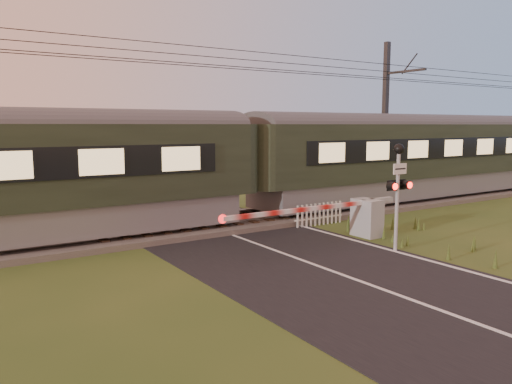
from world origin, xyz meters
TOP-DOWN VIEW (x-y plane):
  - ground at (0.00, 0.00)m, footprint 160.00×160.00m
  - road at (0.02, -0.23)m, footprint 6.00×140.00m
  - track_bed at (0.00, 6.50)m, footprint 140.00×3.40m
  - overhead_wires at (0.00, 6.50)m, footprint 120.00×0.62m
  - train at (1.41, 6.50)m, footprint 39.73×2.74m
  - boom_gate at (3.31, 2.44)m, footprint 6.46×0.92m
  - crossing_signal at (2.81, 0.60)m, footprint 0.77×0.34m
  - picket_fence at (3.43, 4.60)m, footprint 2.14×0.07m
  - catenary_mast at (11.14, 8.73)m, footprint 0.24×2.47m

SIDE VIEW (x-z plane):
  - ground at x=0.00m, z-range 0.00..0.00m
  - road at x=0.02m, z-range 0.00..0.03m
  - track_bed at x=0.00m, z-range -0.13..0.26m
  - picket_fence at x=3.43m, z-range 0.00..0.80m
  - boom_gate at x=3.31m, z-range 0.05..1.27m
  - crossing_signal at x=2.81m, z-range 0.57..3.59m
  - train at x=1.41m, z-range 0.29..3.98m
  - catenary_mast at x=11.14m, z-range 0.14..7.70m
  - overhead_wires at x=0.00m, z-range 5.41..6.04m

